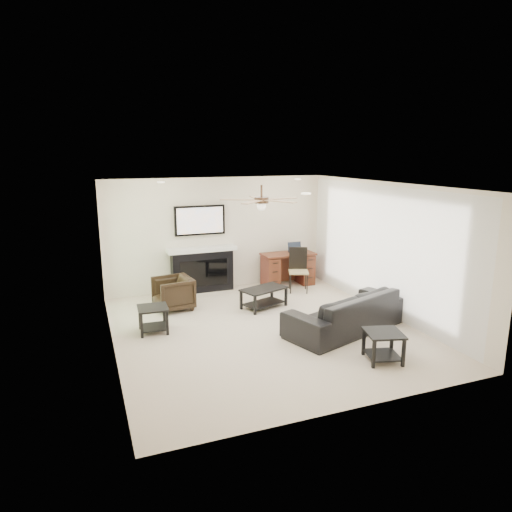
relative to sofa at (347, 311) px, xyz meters
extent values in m
plane|color=beige|center=(-1.34, 0.53, -0.34)|extent=(5.50, 5.50, 0.00)
cube|color=white|center=(-1.34, 0.53, 2.16)|extent=(5.00, 5.50, 0.04)
cube|color=beige|center=(-1.34, 3.28, 0.91)|extent=(5.00, 0.04, 2.50)
cube|color=beige|center=(-1.34, -2.22, 0.91)|extent=(5.00, 0.04, 2.50)
cube|color=beige|center=(-3.84, 0.53, 0.91)|extent=(0.04, 5.50, 2.50)
cube|color=beige|center=(1.16, 0.53, 0.91)|extent=(0.04, 5.50, 2.50)
cube|color=white|center=(1.11, 0.63, 0.89)|extent=(0.04, 5.10, 2.40)
cube|color=#93BC89|center=(-3.81, 2.08, 0.71)|extent=(0.04, 1.80, 2.10)
cylinder|color=#382619|center=(-1.34, 0.63, 1.91)|extent=(1.40, 1.40, 0.30)
imported|color=black|center=(0.00, 0.00, 0.00)|extent=(2.49, 1.59, 0.68)
imported|color=black|center=(-2.60, 2.15, -0.01)|extent=(0.79, 0.78, 0.65)
cube|color=black|center=(-0.90, 1.60, -0.14)|extent=(1.02, 0.77, 0.40)
cube|color=black|center=(-0.15, -1.25, -0.11)|extent=(0.64, 0.64, 0.45)
cube|color=black|center=(-3.15, 1.10, -0.11)|extent=(0.53, 0.53, 0.45)
cube|color=black|center=(-1.75, 3.11, 0.62)|extent=(1.52, 0.34, 1.91)
cube|color=#442711|center=(0.22, 2.88, 0.04)|extent=(1.22, 0.56, 0.76)
cube|color=black|center=(0.22, 2.33, 0.15)|extent=(0.55, 0.56, 0.97)
cube|color=black|center=(0.42, 2.86, 0.54)|extent=(0.33, 0.24, 0.23)
camera|label=1|loc=(-4.16, -6.42, 2.68)|focal=32.00mm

